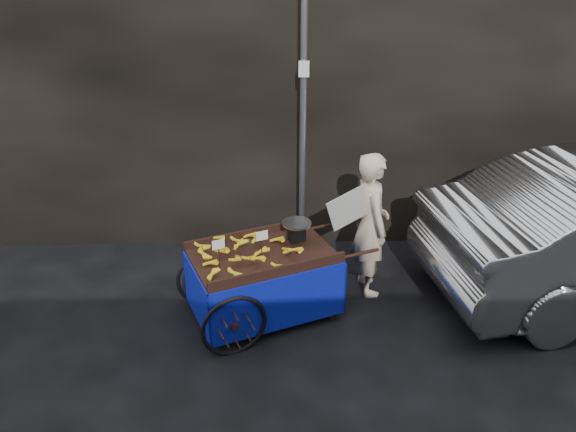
{
  "coord_description": "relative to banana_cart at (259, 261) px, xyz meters",
  "views": [
    {
      "loc": [
        -0.05,
        -5.13,
        3.67
      ],
      "look_at": [
        0.1,
        0.5,
        0.93
      ],
      "focal_mm": 35.0,
      "sensor_mm": 36.0,
      "label": 1
    }
  ],
  "objects": [
    {
      "name": "ground",
      "position": [
        0.22,
        0.05,
        -0.68
      ],
      "size": [
        80.0,
        80.0,
        0.0
      ],
      "primitive_type": "plane",
      "color": "black",
      "rests_on": "ground"
    },
    {
      "name": "building_wall",
      "position": [
        0.61,
        2.65,
        1.82
      ],
      "size": [
        13.5,
        2.0,
        5.0
      ],
      "color": "black",
      "rests_on": "ground"
    },
    {
      "name": "street_pole",
      "position": [
        0.52,
        1.35,
        1.33
      ],
      "size": [
        0.12,
        0.1,
        4.0
      ],
      "color": "slate",
      "rests_on": "ground"
    },
    {
      "name": "banana_cart",
      "position": [
        0.0,
        0.0,
        0.0
      ],
      "size": [
        2.21,
        1.59,
        1.1
      ],
      "rotation": [
        0.0,
        0.0,
        0.39
      ],
      "color": "black",
      "rests_on": "ground"
    },
    {
      "name": "vendor",
      "position": [
        1.24,
        0.49,
        0.17
      ],
      "size": [
        0.79,
        0.67,
        1.69
      ],
      "rotation": [
        0.0,
        0.0,
        1.73
      ],
      "color": "beige",
      "rests_on": "ground"
    },
    {
      "name": "plastic_bag",
      "position": [
        0.73,
        0.23,
        -0.55
      ],
      "size": [
        0.27,
        0.22,
        0.25
      ],
      "primitive_type": "ellipsoid",
      "color": "blue",
      "rests_on": "ground"
    }
  ]
}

